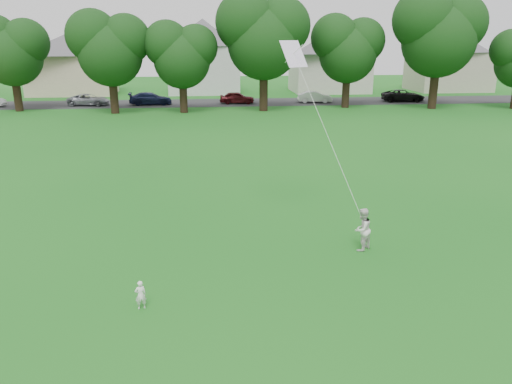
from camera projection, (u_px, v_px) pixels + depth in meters
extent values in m
plane|color=#145916|center=(210.00, 294.00, 13.76)|extent=(160.00, 160.00, 0.00)
cube|color=#2D2D30|center=(205.00, 103.00, 53.65)|extent=(90.00, 7.00, 0.01)
imported|color=white|center=(141.00, 295.00, 12.93)|extent=(0.34, 0.27, 0.80)
imported|color=silver|center=(362.00, 229.00, 16.44)|extent=(0.90, 0.87, 1.45)
plane|color=white|center=(294.00, 54.00, 17.48)|extent=(1.23, 1.04, 0.90)
cylinder|color=white|center=(327.00, 134.00, 16.91)|extent=(0.01, 0.01, 6.29)
cylinder|color=black|center=(17.00, 93.00, 47.17)|extent=(0.73, 0.73, 3.44)
cylinder|color=black|center=(114.00, 94.00, 45.80)|extent=(0.75, 0.75, 3.58)
cylinder|color=black|center=(183.00, 95.00, 46.32)|extent=(0.72, 0.72, 3.22)
cylinder|color=black|center=(264.00, 88.00, 47.30)|extent=(0.80, 0.80, 4.21)
cylinder|color=black|center=(346.00, 90.00, 49.64)|extent=(0.74, 0.74, 3.50)
cylinder|color=black|center=(434.00, 86.00, 48.78)|extent=(0.81, 0.81, 4.36)
imported|color=gray|center=(89.00, 100.00, 51.37)|extent=(4.35, 2.33, 1.16)
imported|color=#111736|center=(150.00, 98.00, 51.96)|extent=(4.47, 1.99, 1.28)
imported|color=#4D0F13|center=(237.00, 98.00, 52.84)|extent=(3.75, 1.73, 1.24)
imported|color=silver|center=(315.00, 97.00, 53.65)|extent=(3.77, 1.56, 1.21)
imported|color=black|center=(403.00, 96.00, 54.60)|extent=(4.76, 2.54, 1.27)
cube|color=beige|center=(73.00, 75.00, 60.90)|extent=(9.81, 6.60, 4.68)
pyramid|color=#504D52|center=(68.00, 33.00, 59.44)|extent=(14.15, 14.15, 2.58)
cube|color=silver|center=(204.00, 70.00, 62.29)|extent=(8.59, 6.83, 5.76)
pyramid|color=#504D52|center=(202.00, 18.00, 60.49)|extent=(12.40, 12.40, 3.17)
cube|color=beige|center=(329.00, 73.00, 63.97)|extent=(9.31, 7.52, 4.82)
pyramid|color=#504D52|center=(331.00, 31.00, 62.46)|extent=(13.43, 13.43, 2.65)
cube|color=#BBB39B|center=(448.00, 71.00, 65.50)|extent=(9.42, 7.22, 4.94)
pyramid|color=#504D52|center=(453.00, 30.00, 63.95)|extent=(13.58, 13.58, 2.72)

